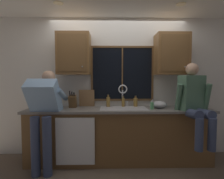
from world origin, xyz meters
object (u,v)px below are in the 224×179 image
soap_dispenser (152,105)px  bottle_tall_clear (108,101)px  cutting_board (87,98)px  mixing_bowl (159,105)px  bottle_green_glass (123,102)px  bottle_amber_small (136,102)px  knife_block (73,102)px  person_sitting_on_counter (194,99)px  person_standing (44,109)px

soap_dispenser → bottle_tall_clear: (-0.73, 0.28, 0.03)m
cutting_board → mixing_bowl: bearing=-8.1°
bottle_green_glass → bottle_amber_small: bearing=4.4°
knife_block → soap_dispenser: size_ratio=1.95×
person_sitting_on_counter → cutting_board: (-1.75, 0.49, -0.03)m
bottle_green_glass → bottle_tall_clear: bearing=-179.7°
mixing_bowl → bottle_amber_small: bearing=157.3°
person_standing → mixing_bowl: 1.90m
person_sitting_on_counter → mixing_bowl: bearing=146.6°
knife_block → person_sitting_on_counter: bearing=-9.9°
person_standing → bottle_tall_clear: size_ratio=6.78×
cutting_board → mixing_bowl: (1.29, -0.18, -0.09)m
knife_block → person_standing: bearing=-132.1°
bottle_amber_small → bottle_tall_clear: bearing=-177.8°
cutting_board → mixing_bowl: 1.30m
person_sitting_on_counter → bottle_amber_small: size_ratio=6.18×
knife_block → mixing_bowl: 1.52m
soap_dispenser → cutting_board: bearing=164.0°
person_sitting_on_counter → bottle_green_glass: (-1.08, 0.45, -0.10)m
cutting_board → bottle_tall_clear: size_ratio=1.36×
mixing_bowl → soap_dispenser: (-0.16, -0.14, 0.01)m
person_sitting_on_counter → bottle_green_glass: size_ratio=6.12×
mixing_bowl → soap_dispenser: 0.21m
knife_block → soap_dispenser: (1.35, -0.18, -0.05)m
person_standing → bottle_tall_clear: 1.09m
bottle_tall_clear → mixing_bowl: bearing=-9.2°
knife_block → bottle_green_glass: (0.89, 0.11, -0.02)m
soap_dispenser → person_standing: bearing=-173.0°
cutting_board → bottle_amber_small: cutting_board is taller
bottle_green_glass → person_sitting_on_counter: bearing=-22.6°
bottle_green_glass → bottle_tall_clear: (-0.27, -0.00, 0.01)m
knife_block → soap_dispenser: bearing=-7.6°
mixing_bowl → bottle_tall_clear: bottle_tall_clear is taller
person_standing → cutting_board: bearing=42.5°
soap_dispenser → bottle_green_glass: size_ratio=0.80×
bottle_green_glass → bottle_amber_small: (0.23, 0.02, -0.00)m
person_sitting_on_counter → bottle_green_glass: 1.18m
cutting_board → person_standing: bearing=-137.5°
cutting_board → bottle_tall_clear: bearing=-5.6°
mixing_bowl → knife_block: bearing=178.5°
person_standing → knife_block: size_ratio=4.86×
mixing_bowl → soap_dispenser: size_ratio=1.55×
soap_dispenser → bottle_tall_clear: size_ratio=0.72×
knife_block → bottle_amber_small: (1.12, 0.12, -0.03)m
knife_block → mixing_bowl: bearing=-1.5°
cutting_board → bottle_green_glass: bearing=-3.2°
bottle_tall_clear → soap_dispenser: bearing=-21.3°
person_standing → cutting_board: 0.80m
mixing_bowl → bottle_tall_clear: 0.91m
cutting_board → bottle_tall_clear: cutting_board is taller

